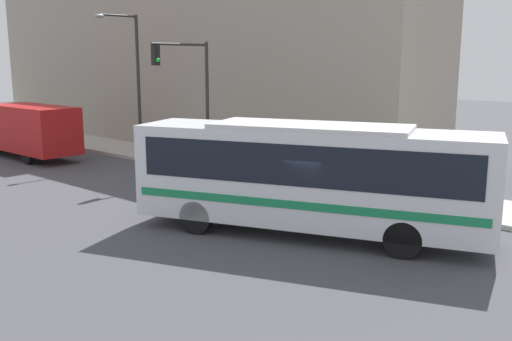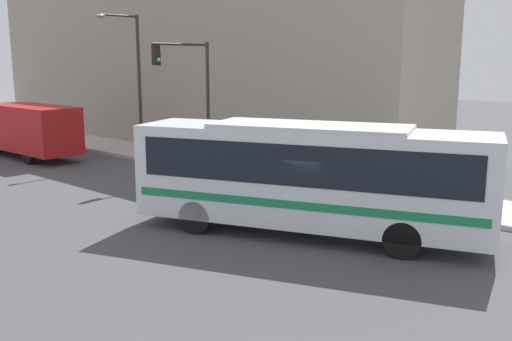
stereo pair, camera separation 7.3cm
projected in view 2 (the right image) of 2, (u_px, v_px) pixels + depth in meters
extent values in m
plane|color=#47474C|center=(301.00, 234.00, 17.41)|extent=(120.00, 120.00, 0.00)
cube|color=#B7B2A8|center=(101.00, 145.00, 34.93)|extent=(3.39, 70.00, 0.17)
cube|color=#9E9384|center=(182.00, 51.00, 35.74)|extent=(6.00, 33.22, 11.42)
cube|color=silver|center=(309.00, 176.00, 16.97)|extent=(5.89, 10.75, 2.82)
cube|color=black|center=(310.00, 159.00, 16.87)|extent=(5.64, 9.97, 1.17)
cube|color=#197F4C|center=(309.00, 196.00, 17.09)|extent=(5.79, 10.37, 0.24)
cube|color=silver|center=(310.00, 127.00, 16.68)|extent=(4.08, 6.22, 0.16)
cylinder|color=black|center=(224.00, 201.00, 19.37)|extent=(0.62, 1.07, 1.03)
cylinder|color=black|center=(196.00, 217.00, 17.42)|extent=(0.62, 1.07, 1.03)
cylinder|color=black|center=(411.00, 219.00, 17.16)|extent=(0.62, 1.07, 1.03)
cylinder|color=black|center=(402.00, 240.00, 15.22)|extent=(0.62, 1.07, 1.03)
cube|color=#B21919|center=(34.00, 128.00, 30.11)|extent=(2.28, 5.95, 2.39)
cylinder|color=black|center=(28.00, 155.00, 28.89)|extent=(0.25, 0.90, 0.90)
cylinder|color=gold|center=(333.00, 182.00, 22.54)|extent=(0.23, 0.23, 0.60)
sphere|color=gold|center=(334.00, 173.00, 22.47)|extent=(0.22, 0.22, 0.22)
cylinder|color=gold|center=(336.00, 182.00, 22.45)|extent=(0.11, 0.14, 0.11)
cylinder|color=#2D2D2D|center=(208.00, 105.00, 26.83)|extent=(0.16, 0.16, 5.87)
cylinder|color=#2D2D2D|center=(181.00, 44.00, 25.11)|extent=(3.20, 0.11, 0.11)
cube|color=black|center=(156.00, 55.00, 24.17)|extent=(0.30, 0.24, 0.90)
sphere|color=#19D83F|center=(158.00, 60.00, 24.12)|extent=(0.18, 0.18, 0.18)
cylinder|color=#2D2D2D|center=(202.00, 156.00, 27.40)|extent=(0.06, 0.06, 1.03)
cylinder|color=#4C4C51|center=(202.00, 143.00, 27.28)|extent=(0.14, 0.14, 0.22)
cylinder|color=#2D2D2D|center=(139.00, 86.00, 30.21)|extent=(0.18, 0.18, 7.33)
cylinder|color=#2D2D2D|center=(119.00, 16.00, 28.71)|extent=(2.20, 0.11, 0.11)
ellipsoid|color=gray|center=(100.00, 16.00, 27.92)|extent=(0.56, 0.28, 0.20)
cylinder|color=#47382D|center=(147.00, 145.00, 31.68)|extent=(0.28, 0.28, 0.77)
cylinder|color=#2659A5|center=(146.00, 132.00, 31.55)|extent=(0.34, 0.34, 0.64)
sphere|color=tan|center=(146.00, 125.00, 31.47)|extent=(0.21, 0.21, 0.21)
cylinder|color=slate|center=(264.00, 162.00, 26.51)|extent=(0.28, 0.28, 0.79)
cylinder|color=black|center=(264.00, 146.00, 26.37)|extent=(0.34, 0.34, 0.66)
sphere|color=tan|center=(264.00, 137.00, 26.28)|extent=(0.21, 0.21, 0.21)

